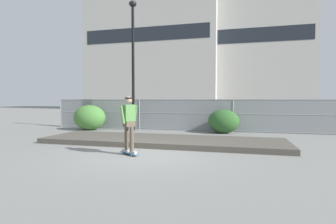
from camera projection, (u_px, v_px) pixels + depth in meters
ground_plane at (142, 154)px, 8.76m from camera, size 120.00×120.00×0.00m
gravel_berm at (162, 141)px, 11.03m from camera, size 10.01×2.77×0.21m
skateboard at (129, 153)px, 8.66m from camera, size 0.78×0.60×0.07m
skater at (129, 121)px, 8.61m from camera, size 0.66×0.61×1.84m
chain_fence at (184, 115)px, 15.53m from camera, size 16.89×0.06×1.85m
street_lamp at (133, 52)px, 15.35m from camera, size 0.44×0.44×7.54m
parked_car_near at (153, 113)px, 18.95m from camera, size 4.49×2.12×1.66m
parked_car_mid at (229, 114)px, 17.52m from camera, size 4.42×1.99×1.66m
library_building at (155, 55)px, 52.69m from camera, size 24.94×12.17×21.70m
office_block at (258, 56)px, 51.08m from camera, size 18.05×12.95×20.78m
shrub_left at (90, 117)px, 15.85m from camera, size 1.94×1.59×1.50m
shrub_center at (224, 121)px, 14.30m from camera, size 1.66×1.36×1.29m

